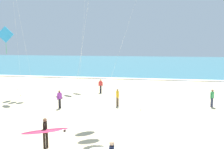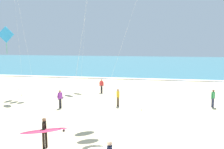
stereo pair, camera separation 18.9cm
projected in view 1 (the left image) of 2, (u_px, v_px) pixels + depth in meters
ocean_water at (140, 63)px, 65.48m from camera, size 160.00×60.00×0.08m
shoreline_foam at (132, 79)px, 36.42m from camera, size 160.00×1.16×0.01m
surfer_lead at (45, 131)px, 12.27m from camera, size 2.44×1.39×1.71m
kite_diamond_cobalt_distant at (4, 38)px, 16.23m from camera, size 3.84×0.69×6.82m
bystander_yellow_top at (117, 97)px, 20.84m from camera, size 0.30×0.46×1.59m
bystander_purple_top at (60, 99)px, 20.23m from camera, size 0.33×0.43×1.59m
bystander_red_top at (101, 86)px, 26.38m from camera, size 0.50×0.22×1.59m
bystander_green_top at (212, 98)px, 20.56m from camera, size 0.38×0.37×1.59m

